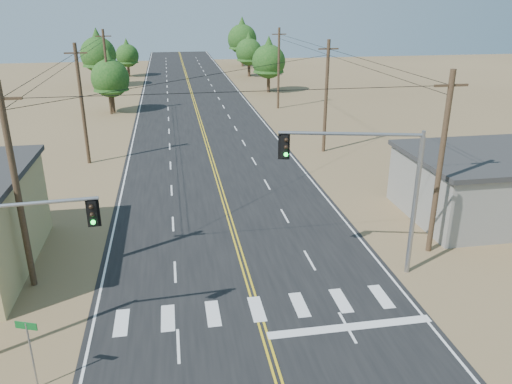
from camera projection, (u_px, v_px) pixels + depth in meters
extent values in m
cube|color=black|center=(213.00, 163.00, 42.91)|extent=(15.00, 200.00, 0.02)
cylinder|color=#4C3826|center=(17.00, 190.00, 22.89)|extent=(0.30, 0.30, 10.00)
cube|color=#4C3826|center=(0.00, 99.00, 21.38)|extent=(1.80, 0.12, 0.12)
cylinder|color=#4C3826|center=(82.00, 105.00, 41.28)|extent=(0.30, 0.30, 10.00)
cube|color=#4C3826|center=(76.00, 53.00, 39.76)|extent=(1.80, 0.12, 0.12)
cylinder|color=#4C3826|center=(107.00, 73.00, 59.66)|extent=(0.30, 0.30, 10.00)
cube|color=#4C3826|center=(103.00, 36.00, 58.14)|extent=(1.80, 0.12, 0.12)
cylinder|color=#4C3826|center=(440.00, 166.00, 26.25)|extent=(0.30, 0.30, 10.00)
cube|color=#4C3826|center=(451.00, 85.00, 24.73)|extent=(1.80, 0.12, 0.12)
cylinder|color=#4C3826|center=(326.00, 97.00, 44.63)|extent=(0.30, 0.30, 10.00)
cube|color=#4C3826|center=(328.00, 49.00, 43.11)|extent=(1.80, 0.12, 0.12)
cylinder|color=#4C3826|center=(279.00, 69.00, 63.01)|extent=(0.30, 0.30, 10.00)
cube|color=#4C3826|center=(279.00, 34.00, 61.49)|extent=(1.80, 0.12, 0.12)
cylinder|color=gray|center=(28.00, 204.00, 17.95)|extent=(4.86, 0.43, 0.14)
cube|color=black|center=(93.00, 213.00, 18.62)|extent=(0.33, 0.28, 0.98)
sphere|color=black|center=(91.00, 207.00, 18.36)|extent=(0.18, 0.18, 0.18)
sphere|color=black|center=(92.00, 215.00, 18.47)|extent=(0.18, 0.18, 0.18)
sphere|color=#0CE533|center=(93.00, 222.00, 18.58)|extent=(0.18, 0.18, 0.18)
cylinder|color=gray|center=(414.00, 208.00, 24.56)|extent=(0.25, 0.25, 7.17)
cylinder|color=gray|center=(423.00, 137.00, 23.26)|extent=(0.18, 0.18, 0.61)
cylinder|color=gray|center=(350.00, 134.00, 23.45)|extent=(6.61, 1.78, 0.16)
cube|color=black|center=(284.00, 146.00, 23.89)|extent=(0.42, 0.38, 1.13)
sphere|color=black|center=(286.00, 140.00, 23.60)|extent=(0.20, 0.20, 0.20)
sphere|color=black|center=(286.00, 147.00, 23.73)|extent=(0.20, 0.20, 0.20)
sphere|color=#0CE533|center=(286.00, 154.00, 23.86)|extent=(0.20, 0.20, 0.20)
cylinder|color=gray|center=(32.00, 356.00, 17.65)|extent=(0.07, 0.07, 2.78)
cube|color=#0C5A21|center=(26.00, 326.00, 17.18)|extent=(0.79, 0.33, 0.28)
cylinder|color=#3F2D1E|center=(113.00, 102.00, 61.79)|extent=(0.47, 0.47, 2.76)
cone|color=#144212|center=(109.00, 70.00, 60.41)|extent=(4.29, 4.29, 4.91)
sphere|color=#144212|center=(110.00, 78.00, 60.77)|extent=(4.60, 4.60, 4.60)
cylinder|color=#3F2D1E|center=(101.00, 77.00, 79.93)|extent=(0.45, 0.45, 3.32)
cone|color=#144212|center=(97.00, 47.00, 78.27)|extent=(5.16, 5.16, 5.89)
sphere|color=#144212|center=(98.00, 55.00, 78.70)|extent=(5.53, 5.53, 5.53)
cylinder|color=#3F2D1E|center=(129.00, 70.00, 91.02)|extent=(0.47, 0.47, 2.45)
cone|color=#144212|center=(127.00, 50.00, 89.79)|extent=(3.81, 3.81, 4.35)
sphere|color=#144212|center=(127.00, 56.00, 90.11)|extent=(4.08, 4.08, 4.08)
cylinder|color=#3F2D1E|center=(268.00, 82.00, 75.47)|extent=(0.49, 0.49, 2.99)
cone|color=#144212|center=(269.00, 54.00, 73.98)|extent=(4.64, 4.64, 5.31)
sphere|color=#144212|center=(269.00, 61.00, 74.37)|extent=(4.98, 4.98, 4.98)
cylinder|color=#3F2D1E|center=(249.00, 68.00, 91.12)|extent=(0.50, 0.50, 2.85)
cone|color=#144212|center=(249.00, 46.00, 89.69)|extent=(4.44, 4.44, 5.07)
sphere|color=#144212|center=(249.00, 52.00, 90.06)|extent=(4.76, 4.76, 4.76)
cylinder|color=#3F2D1E|center=(242.00, 58.00, 104.84)|extent=(0.46, 0.46, 3.61)
cone|color=#144212|center=(242.00, 33.00, 103.04)|extent=(5.62, 5.62, 6.42)
sphere|color=#144212|center=(242.00, 39.00, 103.51)|extent=(6.02, 6.02, 6.02)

